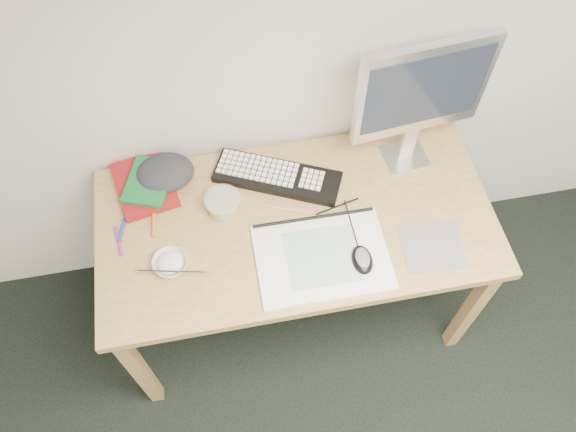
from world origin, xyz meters
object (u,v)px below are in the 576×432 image
desk (296,231)px  sketchpad (322,257)px  rice_bowl (170,264)px  monitor (422,93)px  keyboard (277,177)px

desk → sketchpad: bearing=-71.2°
desk → rice_bowl: 0.47m
sketchpad → monitor: size_ratio=0.83×
sketchpad → keyboard: size_ratio=0.96×
desk → monitor: 0.65m
keyboard → rice_bowl: 0.50m
keyboard → monitor: size_ratio=0.86×
keyboard → rice_bowl: (-0.41, -0.29, 0.00)m
sketchpad → monitor: monitor is taller
keyboard → rice_bowl: rice_bowl is taller
keyboard → rice_bowl: size_ratio=3.93×
sketchpad → desk: bearing=109.5°
monitor → desk: bearing=-162.2°
desk → monitor: size_ratio=2.60×
desk → monitor: (0.46, 0.20, 0.42)m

